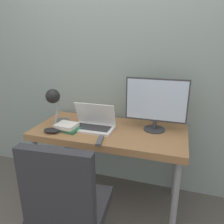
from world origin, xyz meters
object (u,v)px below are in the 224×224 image
laptop (94,123)px  desk_lamp (54,100)px  game_controller (51,130)px  monitor (156,103)px  office_chair (67,204)px  book_stack (67,127)px

laptop → desk_lamp: bearing=-173.1°
laptop → game_controller: 0.38m
monitor → desk_lamp: (-0.90, -0.18, -0.00)m
laptop → monitor: bearing=13.8°
laptop → game_controller: (-0.32, -0.20, -0.03)m
office_chair → book_stack: size_ratio=4.21×
office_chair → laptop: bearing=97.6°
laptop → desk_lamp: desk_lamp is taller
office_chair → desk_lamp: bearing=124.3°
monitor → book_stack: 0.82m
monitor → office_chair: monitor is taller
monitor → game_controller: (-0.86, -0.33, -0.24)m
desk_lamp → office_chair: size_ratio=0.36×
office_chair → book_stack: 0.73m
monitor → office_chair: (-0.44, -0.85, -0.48)m
game_controller → office_chair: bearing=-51.1°
desk_lamp → office_chair: desk_lamp is taller
monitor → desk_lamp: bearing=-168.9°
laptop → game_controller: bearing=-148.1°
desk_lamp → book_stack: bearing=-23.7°
desk_lamp → game_controller: (0.04, -0.16, -0.23)m
laptop → office_chair: (0.10, -0.72, -0.27)m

